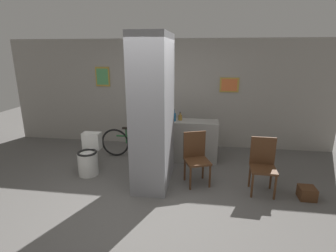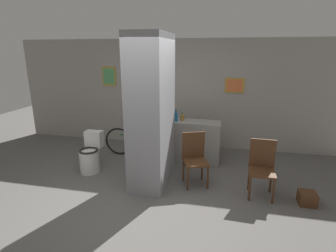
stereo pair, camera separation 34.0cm
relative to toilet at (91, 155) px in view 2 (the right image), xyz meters
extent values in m
plane|color=#5B5956|center=(1.23, -0.72, -0.33)|extent=(14.00, 14.00, 0.00)
cube|color=gray|center=(1.23, 1.91, 0.97)|extent=(8.00, 0.06, 2.60)
cube|color=#B79338|center=(-0.37, 1.86, 1.37)|extent=(0.36, 0.02, 0.48)
cube|color=#4C9959|center=(-0.37, 1.85, 1.37)|extent=(0.30, 0.01, 0.39)
cube|color=#B79338|center=(2.73, 1.86, 1.22)|extent=(0.44, 0.02, 0.34)
cube|color=#D86633|center=(2.73, 1.85, 1.22)|extent=(0.36, 0.01, 0.28)
cube|color=gray|center=(1.31, -0.14, 0.97)|extent=(0.58, 1.17, 2.60)
cylinder|color=#593319|center=(1.01, -0.37, 1.22)|extent=(0.03, 0.40, 0.40)
cylinder|color=red|center=(0.99, -0.37, 1.22)|extent=(0.01, 0.07, 0.07)
cube|color=gray|center=(1.81, 0.93, 0.12)|extent=(1.35, 0.44, 0.89)
cylinder|color=silver|center=(0.00, -0.06, -0.11)|extent=(0.38, 0.38, 0.44)
torus|color=black|center=(0.00, -0.06, 0.12)|extent=(0.37, 0.37, 0.04)
cube|color=silver|center=(0.00, 0.19, 0.28)|extent=(0.34, 0.20, 0.33)
cylinder|color=#4C2D19|center=(1.99, -0.36, -0.12)|extent=(0.04, 0.04, 0.42)
cylinder|color=#4C2D19|center=(2.32, -0.24, -0.12)|extent=(0.04, 0.04, 0.42)
cylinder|color=#4C2D19|center=(1.86, -0.03, -0.12)|extent=(0.04, 0.04, 0.42)
cylinder|color=#4C2D19|center=(2.19, 0.09, -0.12)|extent=(0.04, 0.04, 0.42)
cube|color=#4C2D19|center=(2.09, -0.13, 0.10)|extent=(0.53, 0.53, 0.04)
cube|color=#4C2D19|center=(2.02, 0.04, 0.36)|extent=(0.39, 0.17, 0.48)
cylinder|color=#4C2D19|center=(3.00, -0.47, -0.12)|extent=(0.04, 0.04, 0.42)
cylinder|color=#4C2D19|center=(3.35, -0.48, -0.12)|extent=(0.04, 0.04, 0.42)
cylinder|color=#4C2D19|center=(3.01, -0.11, -0.12)|extent=(0.04, 0.04, 0.42)
cylinder|color=#4C2D19|center=(3.36, -0.13, -0.12)|extent=(0.04, 0.04, 0.42)
cube|color=#4C2D19|center=(3.18, -0.30, 0.10)|extent=(0.42, 0.42, 0.04)
cube|color=#4C2D19|center=(3.19, -0.11, 0.36)|extent=(0.41, 0.05, 0.48)
torus|color=black|center=(0.20, 0.92, -0.01)|extent=(0.64, 0.04, 0.64)
torus|color=black|center=(1.27, 0.92, -0.01)|extent=(0.64, 0.04, 0.64)
cylinder|color=#266633|center=(0.74, 0.92, 0.15)|extent=(0.98, 0.04, 0.04)
cylinder|color=#266633|center=(0.47, 0.92, 0.15)|extent=(0.03, 0.03, 0.33)
cylinder|color=#266633|center=(1.21, 0.92, 0.15)|extent=(0.03, 0.03, 0.30)
cube|color=black|center=(0.47, 0.92, 0.34)|extent=(0.16, 0.06, 0.04)
cylinder|color=#262626|center=(1.21, 0.92, 0.30)|extent=(0.03, 0.42, 0.03)
cylinder|color=#19598C|center=(1.55, 0.86, 0.64)|extent=(0.09, 0.09, 0.17)
cylinder|color=#19598C|center=(1.55, 0.86, 0.76)|extent=(0.03, 0.03, 0.07)
sphere|color=#333333|center=(1.55, 0.86, 0.81)|extent=(0.04, 0.04, 0.04)
cylinder|color=olive|center=(1.67, 0.95, 0.62)|extent=(0.09, 0.09, 0.11)
cylinder|color=olive|center=(1.67, 0.95, 0.69)|extent=(0.03, 0.03, 0.05)
sphere|color=#333333|center=(1.67, 0.95, 0.73)|extent=(0.04, 0.04, 0.04)
cube|color=#4C2D19|center=(3.88, -0.38, -0.23)|extent=(0.25, 0.25, 0.20)
camera|label=1|loc=(2.19, -4.44, 1.98)|focal=28.00mm
camera|label=2|loc=(2.53, -4.38, 1.98)|focal=28.00mm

